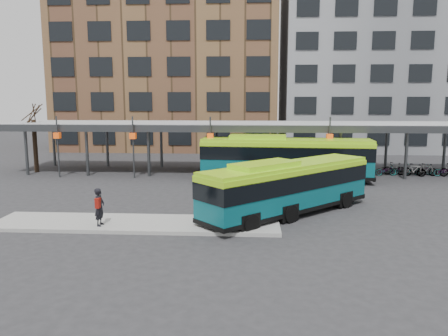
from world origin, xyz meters
TOP-DOWN VIEW (x-y plane):
  - ground at (0.00, 0.00)m, footprint 120.00×120.00m
  - boarding_island at (-5.50, -3.00)m, footprint 14.00×3.00m
  - canopy at (-0.06, 12.87)m, footprint 40.00×6.53m
  - tree at (-18.00, 12.00)m, footprint 1.64×1.64m
  - building_brick at (-10.00, 32.00)m, footprint 26.00×14.00m
  - building_grey at (16.00, 32.00)m, footprint 24.00×14.00m
  - bus_front at (2.08, -0.57)m, footprint 9.55×9.18m
  - bus_rear at (2.65, 9.21)m, footprint 12.76×3.57m
  - pedestrian at (-7.06, -3.72)m, footprint 0.46×0.69m
  - bike_rack at (13.57, 12.00)m, footprint 6.87×1.83m

SIDE VIEW (x-z plane):
  - ground at x=0.00m, z-range 0.00..0.00m
  - boarding_island at x=-5.50m, z-range 0.00..0.18m
  - bike_rack at x=13.57m, z-range -0.05..1.02m
  - pedestrian at x=-7.06m, z-range 0.19..2.00m
  - bus_front at x=2.08m, z-range 0.06..3.07m
  - bus_rear at x=2.65m, z-range 0.07..3.54m
  - tree at x=-18.00m, z-range -0.36..5.23m
  - canopy at x=-0.06m, z-range 1.51..6.31m
  - building_grey at x=16.00m, z-range 0.00..20.00m
  - building_brick at x=-10.00m, z-range 0.00..22.00m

